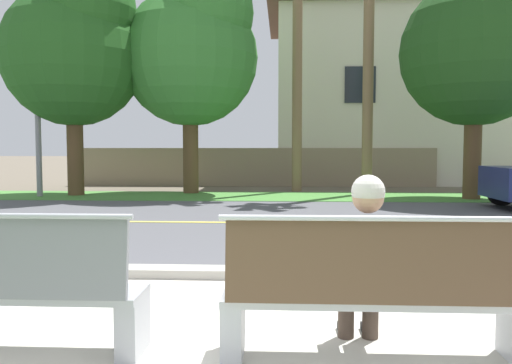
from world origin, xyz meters
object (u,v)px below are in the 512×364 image
at_px(shade_tree_left, 194,47).
at_px(bench_right, 376,295).
at_px(streetlamp, 39,51).
at_px(shade_tree_centre, 481,40).
at_px(seated_person_grey, 365,258).
at_px(shade_tree_far_left, 76,45).

bearing_deg(shade_tree_left, bench_right, -75.11).
distance_m(streetlamp, shade_tree_centre, 12.33).
height_order(seated_person_grey, streetlamp, streetlamp).
distance_m(seated_person_grey, shade_tree_centre, 12.43).
distance_m(bench_right, shade_tree_far_left, 13.98).
bearing_deg(shade_tree_centre, streetlamp, 178.31).
bearing_deg(shade_tree_left, shade_tree_centre, -10.25).
height_order(bench_right, seated_person_grey, seated_person_grey).
bearing_deg(shade_tree_far_left, streetlamp, -167.49).
bearing_deg(bench_right, shade_tree_left, 104.89).
relative_size(seated_person_grey, streetlamp, 0.17).
bearing_deg(bench_right, shade_tree_far_left, 119.58).
xyz_separation_m(streetlamp, shade_tree_left, (4.29, 1.09, 0.27)).
bearing_deg(bench_right, streetlamp, 123.67).
xyz_separation_m(seated_person_grey, shade_tree_far_left, (-6.57, 11.49, 3.72)).
relative_size(bench_right, seated_person_grey, 1.63).
xyz_separation_m(seated_person_grey, shade_tree_centre, (4.75, 10.91, 3.62)).
bearing_deg(shade_tree_far_left, shade_tree_left, 14.73).
xyz_separation_m(bench_right, seated_person_grey, (-0.05, 0.17, 0.21)).
relative_size(shade_tree_far_left, shade_tree_centre, 1.02).
distance_m(bench_right, shade_tree_left, 13.57).
xyz_separation_m(bench_right, shade_tree_far_left, (-6.62, 11.67, 3.93)).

